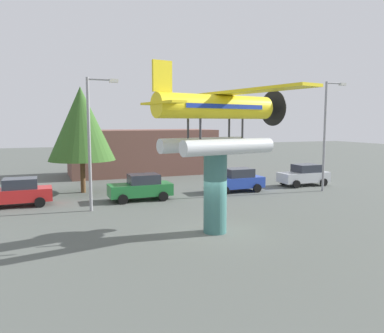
{
  "coord_description": "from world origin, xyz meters",
  "views": [
    {
      "loc": [
        -7.58,
        -16.31,
        5.24
      ],
      "look_at": [
        0.0,
        3.0,
        2.85
      ],
      "focal_mm": 36.07,
      "sensor_mm": 36.0,
      "label": 1
    }
  ],
  "objects_px": {
    "car_far_blue": "(236,180)",
    "streetlight_secondary": "(327,129)",
    "streetlight_primary": "(92,134)",
    "floatplane_monument": "(218,117)",
    "car_mid_green": "(141,187)",
    "display_pedestal": "(215,193)",
    "car_distant_silver": "(304,175)",
    "storefront_building": "(142,152)",
    "car_near_red": "(17,192)",
    "tree_east": "(81,124)"
  },
  "relations": [
    {
      "from": "car_far_blue",
      "to": "streetlight_secondary",
      "type": "relative_size",
      "value": 0.51
    },
    {
      "from": "streetlight_secondary",
      "to": "streetlight_primary",
      "type": "bearing_deg",
      "value": -178.84
    },
    {
      "from": "floatplane_monument",
      "to": "car_mid_green",
      "type": "height_order",
      "value": "floatplane_monument"
    },
    {
      "from": "display_pedestal",
      "to": "car_distant_silver",
      "type": "distance_m",
      "value": 16.05
    },
    {
      "from": "streetlight_primary",
      "to": "streetlight_secondary",
      "type": "height_order",
      "value": "streetlight_secondary"
    },
    {
      "from": "car_far_blue",
      "to": "car_distant_silver",
      "type": "bearing_deg",
      "value": -175.94
    },
    {
      "from": "floatplane_monument",
      "to": "streetlight_primary",
      "type": "xyz_separation_m",
      "value": [
        -4.88,
        6.75,
        -0.94
      ]
    },
    {
      "from": "display_pedestal",
      "to": "storefront_building",
      "type": "xyz_separation_m",
      "value": [
        2.03,
        22.0,
        0.33
      ]
    },
    {
      "from": "car_far_blue",
      "to": "storefront_building",
      "type": "xyz_separation_m",
      "value": [
        -4.06,
        12.68,
        1.35
      ]
    },
    {
      "from": "streetlight_primary",
      "to": "storefront_building",
      "type": "bearing_deg",
      "value": 65.96
    },
    {
      "from": "floatplane_monument",
      "to": "car_far_blue",
      "type": "height_order",
      "value": "floatplane_monument"
    },
    {
      "from": "streetlight_primary",
      "to": "car_far_blue",
      "type": "bearing_deg",
      "value": 13.19
    },
    {
      "from": "display_pedestal",
      "to": "floatplane_monument",
      "type": "relative_size",
      "value": 0.37
    },
    {
      "from": "car_distant_silver",
      "to": "streetlight_primary",
      "type": "distance_m",
      "value": 18.06
    },
    {
      "from": "car_far_blue",
      "to": "car_mid_green",
      "type": "bearing_deg",
      "value": 3.92
    },
    {
      "from": "car_mid_green",
      "to": "car_far_blue",
      "type": "xyz_separation_m",
      "value": [
        7.5,
        0.51,
        0.0
      ]
    },
    {
      "from": "car_near_red",
      "to": "streetlight_primary",
      "type": "distance_m",
      "value": 6.39
    },
    {
      "from": "car_mid_green",
      "to": "car_distant_silver",
      "type": "relative_size",
      "value": 1.0
    },
    {
      "from": "car_distant_silver",
      "to": "streetlight_primary",
      "type": "xyz_separation_m",
      "value": [
        -17.43,
        -3.01,
        3.65
      ]
    },
    {
      "from": "streetlight_secondary",
      "to": "car_distant_silver",
      "type": "bearing_deg",
      "value": 87.42
    },
    {
      "from": "floatplane_monument",
      "to": "storefront_building",
      "type": "xyz_separation_m",
      "value": [
        1.9,
        21.97,
        -3.24
      ]
    },
    {
      "from": "car_distant_silver",
      "to": "streetlight_primary",
      "type": "height_order",
      "value": "streetlight_primary"
    },
    {
      "from": "car_distant_silver",
      "to": "storefront_building",
      "type": "distance_m",
      "value": 16.25
    },
    {
      "from": "car_near_red",
      "to": "car_mid_green",
      "type": "xyz_separation_m",
      "value": [
        7.66,
        -0.95,
        0.0
      ]
    },
    {
      "from": "car_far_blue",
      "to": "streetlight_primary",
      "type": "relative_size",
      "value": 0.54
    },
    {
      "from": "car_near_red",
      "to": "car_mid_green",
      "type": "relative_size",
      "value": 1.0
    },
    {
      "from": "floatplane_monument",
      "to": "car_distant_silver",
      "type": "xyz_separation_m",
      "value": [
        12.55,
        9.76,
        -4.59
      ]
    },
    {
      "from": "display_pedestal",
      "to": "car_far_blue",
      "type": "xyz_separation_m",
      "value": [
        6.09,
        9.32,
        -1.02
      ]
    },
    {
      "from": "car_distant_silver",
      "to": "car_mid_green",
      "type": "bearing_deg",
      "value": 3.99
    },
    {
      "from": "display_pedestal",
      "to": "car_mid_green",
      "type": "height_order",
      "value": "display_pedestal"
    },
    {
      "from": "floatplane_monument",
      "to": "streetlight_secondary",
      "type": "distance_m",
      "value": 14.33
    },
    {
      "from": "car_far_blue",
      "to": "streetlight_secondary",
      "type": "xyz_separation_m",
      "value": [
        6.47,
        -2.19,
        3.88
      ]
    },
    {
      "from": "car_distant_silver",
      "to": "streetlight_secondary",
      "type": "bearing_deg",
      "value": 87.42
    },
    {
      "from": "tree_east",
      "to": "car_near_red",
      "type": "bearing_deg",
      "value": -141.68
    },
    {
      "from": "floatplane_monument",
      "to": "streetlight_secondary",
      "type": "height_order",
      "value": "streetlight_secondary"
    },
    {
      "from": "streetlight_primary",
      "to": "streetlight_secondary",
      "type": "distance_m",
      "value": 17.32
    },
    {
      "from": "car_far_blue",
      "to": "tree_east",
      "type": "distance_m",
      "value": 12.27
    },
    {
      "from": "car_mid_green",
      "to": "car_far_blue",
      "type": "relative_size",
      "value": 1.0
    },
    {
      "from": "floatplane_monument",
      "to": "streetlight_primary",
      "type": "relative_size",
      "value": 1.33
    },
    {
      "from": "car_far_blue",
      "to": "tree_east",
      "type": "bearing_deg",
      "value": -19.51
    },
    {
      "from": "car_mid_green",
      "to": "car_distant_silver",
      "type": "height_order",
      "value": "same"
    },
    {
      "from": "streetlight_secondary",
      "to": "storefront_building",
      "type": "distance_m",
      "value": 18.39
    },
    {
      "from": "car_distant_silver",
      "to": "tree_east",
      "type": "relative_size",
      "value": 0.54
    },
    {
      "from": "car_near_red",
      "to": "streetlight_secondary",
      "type": "bearing_deg",
      "value": 173.07
    },
    {
      "from": "display_pedestal",
      "to": "streetlight_secondary",
      "type": "distance_m",
      "value": 14.72
    },
    {
      "from": "car_mid_green",
      "to": "streetlight_secondary",
      "type": "height_order",
      "value": "streetlight_secondary"
    },
    {
      "from": "display_pedestal",
      "to": "car_mid_green",
      "type": "xyz_separation_m",
      "value": [
        -1.41,
        8.81,
        -1.02
      ]
    },
    {
      "from": "car_near_red",
      "to": "car_distant_silver",
      "type": "xyz_separation_m",
      "value": [
        21.75,
        0.03,
        0.0
      ]
    },
    {
      "from": "car_mid_green",
      "to": "storefront_building",
      "type": "relative_size",
      "value": 0.29
    },
    {
      "from": "car_mid_green",
      "to": "tree_east",
      "type": "bearing_deg",
      "value": -52.48
    }
  ]
}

